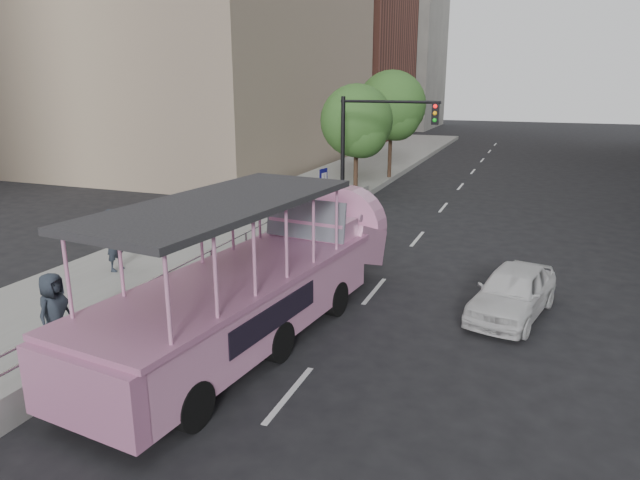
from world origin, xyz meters
TOP-DOWN VIEW (x-y plane):
  - ground at (0.00, 0.00)m, footprint 160.00×160.00m
  - sidewalk at (-5.75, 10.00)m, footprint 5.50×80.00m
  - kerb_wall at (-3.12, 2.00)m, footprint 0.24×30.00m
  - guardrail at (-3.12, 2.00)m, footprint 0.07×22.00m
  - duck_boat at (-0.76, 0.49)m, footprint 3.67×10.66m
  - car at (4.75, 3.57)m, footprint 2.36×4.07m
  - pedestrian_near at (-6.54, 2.18)m, footprint 0.50×0.72m
  - pedestrian_far at (-4.04, -2.64)m, footprint 0.63×0.90m
  - parking_sign at (-2.79, 9.88)m, footprint 0.13×0.56m
  - traffic_signal at (-1.70, 12.50)m, footprint 4.20×0.32m
  - street_tree_near at (-3.30, 15.93)m, footprint 3.52×3.52m
  - street_tree_far at (-3.10, 21.93)m, footprint 3.97×3.97m
  - midrise_brick at (-18.00, 48.00)m, footprint 18.00×16.00m
  - midrise_stone_b at (-16.00, 64.00)m, footprint 16.00×14.00m

SIDE VIEW (x-z plane):
  - ground at x=0.00m, z-range 0.00..0.00m
  - sidewalk at x=-5.75m, z-range 0.00..0.30m
  - kerb_wall at x=-3.12m, z-range 0.30..0.66m
  - car at x=4.75m, z-range 0.00..1.30m
  - guardrail at x=-3.12m, z-range 0.79..1.50m
  - pedestrian_far at x=-4.04m, z-range 0.30..2.04m
  - pedestrian_near at x=-6.54m, z-range 0.30..2.19m
  - duck_boat at x=-0.76m, z-range -0.45..3.02m
  - parking_sign at x=-2.79m, z-range 0.34..2.85m
  - traffic_signal at x=-1.70m, z-range 0.90..6.10m
  - street_tree_near at x=-3.30m, z-range 0.96..6.68m
  - street_tree_far at x=-3.10m, z-range 1.08..7.53m
  - midrise_stone_b at x=-16.00m, z-range 0.00..20.00m
  - midrise_brick at x=-18.00m, z-range 0.00..26.00m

